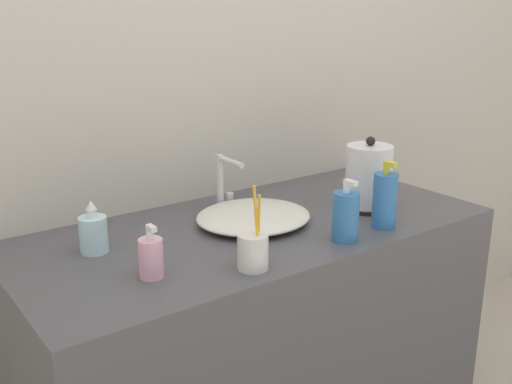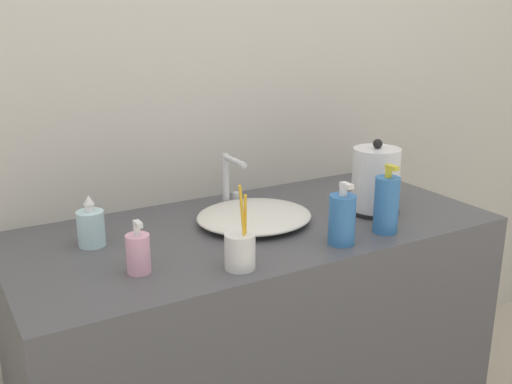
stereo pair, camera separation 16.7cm
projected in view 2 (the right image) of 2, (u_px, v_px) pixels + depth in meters
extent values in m
cube|color=beige|center=(201.00, 44.00, 1.83)|extent=(6.00, 0.04, 2.60)
cube|color=#4C4C51|center=(255.00, 351.00, 1.82)|extent=(1.36, 0.63, 0.81)
ellipsoid|color=silver|center=(254.00, 216.00, 1.71)|extent=(0.34, 0.31, 0.04)
cylinder|color=silver|center=(226.00, 180.00, 1.84)|extent=(0.02, 0.02, 0.17)
cylinder|color=silver|center=(235.00, 161.00, 1.77)|extent=(0.02, 0.12, 0.02)
cylinder|color=silver|center=(236.00, 198.00, 1.88)|extent=(0.02, 0.02, 0.04)
cylinder|color=black|center=(374.00, 210.00, 1.81)|extent=(0.15, 0.15, 0.01)
cylinder|color=silver|center=(375.00, 181.00, 1.78)|extent=(0.14, 0.14, 0.20)
sphere|color=black|center=(378.00, 144.00, 1.75)|extent=(0.03, 0.03, 0.03)
cylinder|color=silver|center=(240.00, 251.00, 1.41)|extent=(0.07, 0.07, 0.09)
cylinder|color=yellow|center=(243.00, 221.00, 1.38)|extent=(0.02, 0.01, 0.18)
cylinder|color=yellow|center=(245.00, 224.00, 1.39)|extent=(0.02, 0.04, 0.15)
cylinder|color=#EAA8C6|center=(138.00, 254.00, 1.39)|extent=(0.06, 0.06, 0.09)
cylinder|color=white|center=(137.00, 230.00, 1.37)|extent=(0.02, 0.02, 0.02)
cube|color=white|center=(138.00, 224.00, 1.36)|extent=(0.01, 0.03, 0.01)
cylinder|color=#3370B7|center=(386.00, 205.00, 1.63)|extent=(0.07, 0.07, 0.16)
cylinder|color=gold|center=(388.00, 173.00, 1.60)|extent=(0.02, 0.02, 0.02)
cube|color=gold|center=(392.00, 168.00, 1.59)|extent=(0.02, 0.04, 0.01)
cylinder|color=#3370B7|center=(342.00, 220.00, 1.55)|extent=(0.07, 0.07, 0.13)
cylinder|color=white|center=(343.00, 191.00, 1.53)|extent=(0.02, 0.02, 0.02)
cube|color=white|center=(347.00, 185.00, 1.51)|extent=(0.02, 0.04, 0.01)
cylinder|color=silver|center=(91.00, 229.00, 1.54)|extent=(0.07, 0.07, 0.09)
cylinder|color=white|center=(89.00, 208.00, 1.53)|extent=(0.02, 0.02, 0.02)
cone|color=white|center=(89.00, 200.00, 1.52)|extent=(0.03, 0.03, 0.02)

